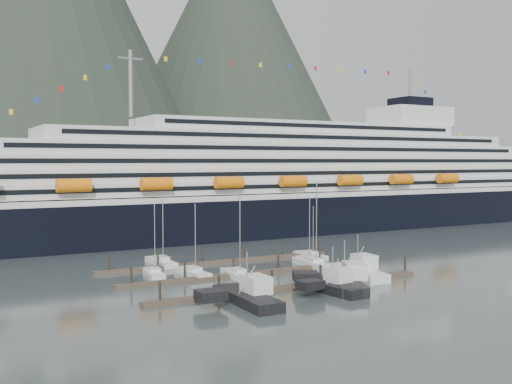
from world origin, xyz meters
TOP-DOWN VIEW (x-y plane):
  - ground at (0.00, 0.00)m, footprint 1600.00×1600.00m
  - mountains at (52.48, 588.54)m, footprint 870.00×440.00m
  - cruise_ship at (30.03, 54.94)m, footprint 210.00×30.40m
  - dock_near at (-4.93, -9.95)m, footprint 48.18×2.28m
  - dock_mid at (-4.93, 3.05)m, footprint 48.18×2.28m
  - dock_far at (-4.93, 16.05)m, footprint 48.18×2.28m
  - sailboat_a at (-20.28, 9.83)m, footprint 3.52×8.50m
  - sailboat_b at (-8.41, 1.75)m, footprint 3.42×10.18m
  - sailboat_c at (-14.28, 7.07)m, footprint 3.24×9.57m
  - sailboat_d at (8.67, 4.28)m, footprint 4.32×12.46m
  - sailboat_e at (-15.32, 19.99)m, footprint 2.95×10.55m
  - sailboat_g at (14.14, 13.27)m, footprint 2.67×9.14m
  - sailboat_h at (9.60, 7.37)m, footprint 4.96×9.08m
  - trawler_a at (-15.77, -15.00)m, footprint 10.32×14.35m
  - trawler_b at (-1.21, -15.02)m, footprint 9.17×12.02m
  - trawler_c at (2.42, -12.99)m, footprint 13.20×16.07m
  - trawler_d at (9.40, -7.57)m, footprint 10.08×13.59m

SIDE VIEW (x-z plane):
  - ground at x=0.00m, z-range 0.00..0.00m
  - dock_near at x=-4.93m, z-range -1.29..1.91m
  - dock_mid at x=-4.93m, z-range -1.29..1.91m
  - dock_far at x=-4.93m, z-range -1.29..1.91m
  - sailboat_g at x=14.14m, z-range -5.06..5.83m
  - sailboat_a at x=-20.28m, z-range -6.03..6.85m
  - sailboat_c at x=-14.28m, z-range -6.02..6.85m
  - sailboat_h at x=9.60m, z-range -6.25..7.09m
  - sailboat_b at x=-8.41m, z-range -6.79..7.64m
  - sailboat_e at x=-15.32m, z-range -6.79..7.65m
  - sailboat_d at x=8.67m, z-range -7.67..8.56m
  - trawler_b at x=-1.21m, z-range -2.84..4.73m
  - trawler_a at x=-15.77m, z-range -2.97..4.92m
  - trawler_d at x=9.40m, z-range -3.00..4.96m
  - trawler_c at x=2.42m, z-range -3.08..5.07m
  - cruise_ship at x=30.03m, z-range -13.11..37.19m
  - mountains at x=52.48m, z-range -46.60..373.40m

